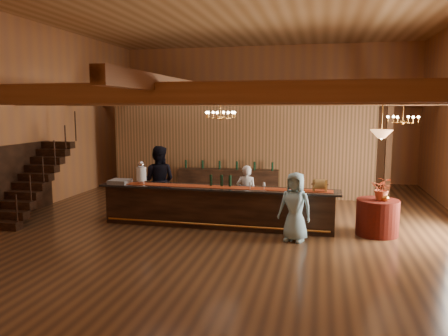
% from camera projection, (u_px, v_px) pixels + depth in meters
% --- Properties ---
extents(floor, '(14.00, 14.00, 0.00)m').
position_uv_depth(floor, '(232.00, 221.00, 11.64)').
color(floor, brown).
rests_on(floor, ground).
extents(ceiling, '(14.00, 14.00, 0.00)m').
position_uv_depth(ceiling, '(233.00, 7.00, 10.89)').
color(ceiling, '#B2814E').
rests_on(ceiling, wall_back).
extents(wall_back, '(12.00, 0.10, 5.50)m').
position_uv_depth(wall_back, '(266.00, 114.00, 18.03)').
color(wall_back, '#A16033').
rests_on(wall_back, floor).
extents(wall_front, '(12.00, 0.10, 5.50)m').
position_uv_depth(wall_front, '(97.00, 132.00, 4.50)').
color(wall_front, '#A16033').
rests_on(wall_front, floor).
extents(wall_left, '(0.10, 14.00, 5.50)m').
position_uv_depth(wall_left, '(28.00, 117.00, 12.56)').
color(wall_left, '#A16033').
rests_on(wall_left, floor).
extents(beam_grid, '(11.90, 13.90, 0.39)m').
position_uv_depth(beam_grid, '(236.00, 99.00, 11.69)').
color(beam_grid, brown).
rests_on(beam_grid, wall_left).
extents(support_posts, '(9.20, 10.20, 3.20)m').
position_uv_depth(support_posts, '(228.00, 164.00, 10.94)').
color(support_posts, brown).
rests_on(support_posts, floor).
extents(partition_wall, '(9.00, 0.18, 3.10)m').
position_uv_depth(partition_wall, '(238.00, 151.00, 14.92)').
color(partition_wall, brown).
rests_on(partition_wall, floor).
extents(staircase, '(1.00, 2.80, 2.00)m').
position_uv_depth(staircase, '(32.00, 181.00, 11.97)').
color(staircase, '#3C2214').
rests_on(staircase, floor).
extents(backroom_boxes, '(4.10, 0.60, 1.10)m').
position_uv_depth(backroom_boxes, '(253.00, 172.00, 16.95)').
color(backroom_boxes, '#3C2214').
rests_on(backroom_boxes, floor).
extents(tasting_bar, '(6.11, 0.83, 1.03)m').
position_uv_depth(tasting_bar, '(217.00, 207.00, 11.06)').
color(tasting_bar, '#3C2214').
rests_on(tasting_bar, floor).
extents(beverage_dispenser, '(0.26, 0.26, 0.60)m').
position_uv_depth(beverage_dispenser, '(141.00, 173.00, 11.45)').
color(beverage_dispenser, silver).
rests_on(beverage_dispenser, tasting_bar).
extents(glass_rack_tray, '(0.50, 0.50, 0.10)m').
position_uv_depth(glass_rack_tray, '(120.00, 182.00, 11.52)').
color(glass_rack_tray, gray).
rests_on(glass_rack_tray, tasting_bar).
extents(raffle_drum, '(0.34, 0.24, 0.30)m').
position_uv_depth(raffle_drum, '(320.00, 185.00, 10.35)').
color(raffle_drum, '#A26D2A').
rests_on(raffle_drum, tasting_bar).
extents(bar_bottle_0, '(0.07, 0.07, 0.30)m').
position_uv_depth(bar_bottle_0, '(211.00, 180.00, 11.12)').
color(bar_bottle_0, black).
rests_on(bar_bottle_0, tasting_bar).
extents(bar_bottle_1, '(0.07, 0.07, 0.30)m').
position_uv_depth(bar_bottle_1, '(222.00, 181.00, 11.06)').
color(bar_bottle_1, black).
rests_on(bar_bottle_1, tasting_bar).
extents(bar_bottle_2, '(0.07, 0.07, 0.30)m').
position_uv_depth(bar_bottle_2, '(230.00, 181.00, 11.01)').
color(bar_bottle_2, black).
rests_on(bar_bottle_2, tasting_bar).
extents(backbar_shelf, '(3.41, 0.82, 0.95)m').
position_uv_depth(backbar_shelf, '(228.00, 183.00, 14.74)').
color(backbar_shelf, '#3C2214').
rests_on(backbar_shelf, floor).
extents(round_table, '(0.98, 0.98, 0.85)m').
position_uv_depth(round_table, '(377.00, 217.00, 10.35)').
color(round_table, '#571108').
rests_on(round_table, floor).
extents(chandelier_left, '(0.80, 0.80, 0.53)m').
position_uv_depth(chandelier_left, '(220.00, 115.00, 11.64)').
color(chandelier_left, '#C67F2F').
rests_on(chandelier_left, beam_grid).
extents(chandelier_right, '(0.80, 0.80, 0.65)m').
position_uv_depth(chandelier_right, '(403.00, 119.00, 11.54)').
color(chandelier_right, '#C67F2F').
rests_on(chandelier_right, beam_grid).
extents(pendant_lamp, '(0.52, 0.52, 0.90)m').
position_uv_depth(pendant_lamp, '(381.00, 134.00, 10.08)').
color(pendant_lamp, '#C67F2F').
rests_on(pendant_lamp, beam_grid).
extents(bartender, '(0.55, 0.36, 1.50)m').
position_uv_depth(bartender, '(246.00, 193.00, 11.61)').
color(bartender, silver).
rests_on(bartender, floor).
extents(staff_second, '(0.97, 0.77, 1.96)m').
position_uv_depth(staff_second, '(159.00, 181.00, 12.19)').
color(staff_second, black).
rests_on(staff_second, floor).
extents(guest, '(0.88, 0.71, 1.57)m').
position_uv_depth(guest, '(295.00, 207.00, 9.83)').
color(guest, '#92C4D2').
rests_on(guest, floor).
extents(floor_plant, '(0.77, 0.62, 1.39)m').
position_uv_depth(floor_plant, '(330.00, 177.00, 14.63)').
color(floor_plant, '#3A7135').
rests_on(floor_plant, floor).
extents(table_flowers, '(0.61, 0.57, 0.55)m').
position_uv_depth(table_flowers, '(383.00, 189.00, 10.18)').
color(table_flowers, '#B84624').
rests_on(table_flowers, round_table).
extents(table_vase, '(0.17, 0.17, 0.32)m').
position_uv_depth(table_vase, '(385.00, 194.00, 10.11)').
color(table_vase, '#C67F2F').
rests_on(table_vase, round_table).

